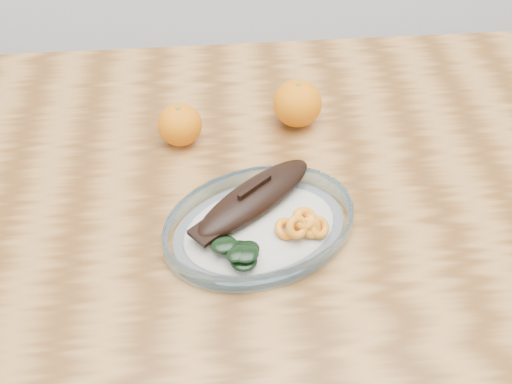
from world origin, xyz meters
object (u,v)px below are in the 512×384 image
orange_right (297,103)px  plated_meal (260,223)px  dining_table (289,234)px  orange_left (180,125)px

orange_right → plated_meal: bearing=-109.2°
dining_table → orange_right: size_ratio=15.11×
dining_table → plated_meal: plated_meal is taller
dining_table → orange_right: (0.03, 0.16, 0.14)m
orange_left → dining_table: bearing=-37.2°
dining_table → orange_left: size_ratio=17.21×
plated_meal → orange_right: bearing=52.3°
orange_right → dining_table: bearing=-99.7°
orange_left → orange_right: orange_right is taller
dining_table → orange_right: bearing=80.3°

